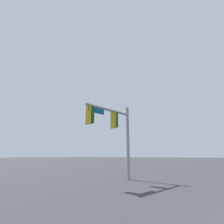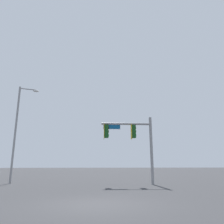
# 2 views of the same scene
# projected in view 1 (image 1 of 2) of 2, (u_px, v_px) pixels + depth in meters

# --- Properties ---
(signal_pole_near) EXTENTS (4.35, 0.99, 5.62)m
(signal_pole_near) POSITION_uv_depth(u_px,v_px,m) (115.00, 127.00, 12.97)
(signal_pole_near) COLOR gray
(signal_pole_near) RESTS_ON ground_plane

